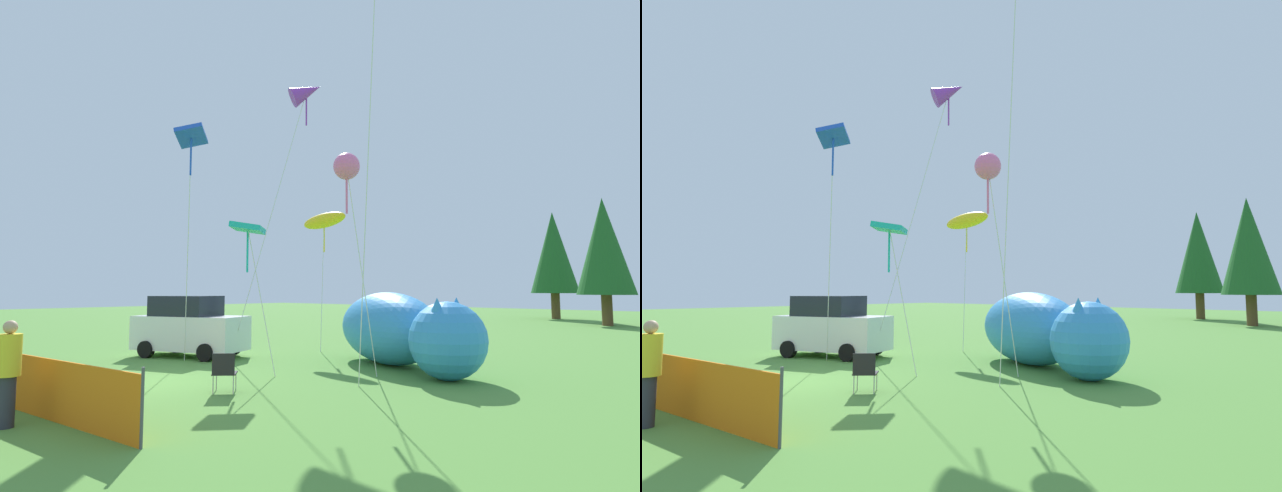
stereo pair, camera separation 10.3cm
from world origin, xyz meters
The scene contains 13 objects.
ground_plane centered at (0.00, 0.00, 0.00)m, with size 120.00×120.00×0.00m, color #548C38.
parked_car centered at (-3.66, 3.54, 1.06)m, with size 4.39×3.09×2.18m.
folding_chair centered at (2.56, 0.55, 0.53)m, with size 0.77×0.77×0.93m.
inflatable_cat centered at (3.32, 6.64, 1.07)m, with size 6.69×4.49×2.32m.
safety_fence centered at (0.76, -3.24, 0.55)m, with size 8.54×1.03×1.21m.
spectator_in_green_shirt centered at (2.19, -3.80, 1.01)m, with size 0.40×0.40×1.85m.
kite_yellow_hero centered at (-1.51, 8.41, 5.23)m, with size 2.42×1.00×5.68m.
kite_pink_octopus centered at (3.69, 3.67, 5.71)m, with size 0.73×1.49×6.11m.
kite_purple_delta centered at (-0.73, 6.55, 9.88)m, with size 1.86×3.38×10.53m.
kite_teal_diamond centered at (0.81, 2.59, 4.14)m, with size 1.59×1.27×4.37m.
kite_blue_box centered at (-1.61, 2.14, 7.24)m, with size 1.92×1.40×7.72m.
horizon_tree_east centered at (-2.06, 37.78, 5.56)m, with size 3.80×3.80×9.06m.
horizon_tree_west centered at (3.24, 31.61, 5.38)m, with size 3.67×3.67×8.77m.
Camera 1 is at (12.25, -6.55, 2.37)m, focal length 28.00 mm.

